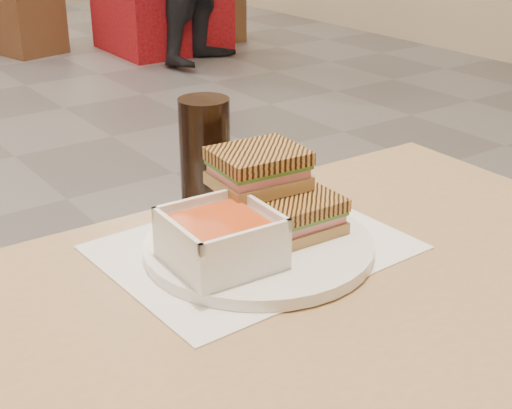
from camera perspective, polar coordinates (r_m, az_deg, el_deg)
tray_liner at (r=0.96m, az=-0.18°, el=-3.33°), size 0.38×0.30×0.00m
plate at (r=0.94m, az=0.19°, el=-3.25°), size 0.29×0.29×0.02m
soup_bowl at (r=0.88m, az=-2.73°, el=-2.82°), size 0.13×0.13×0.06m
panini_lower at (r=0.95m, az=3.11°, el=-0.80°), size 0.11×0.09×0.05m
panini_upper at (r=0.96m, az=0.19°, el=2.82°), size 0.12×0.11×0.05m
cola_glass at (r=1.07m, az=-3.97°, el=4.09°), size 0.07×0.07×0.16m
bg_table_1 at (r=5.75m, az=-7.37°, el=15.30°), size 0.82×0.82×0.71m
bg_chair_1l at (r=5.83m, az=-17.24°, el=13.33°), size 0.49×0.49×0.46m
bg_chair_1r at (r=6.04m, az=-3.22°, el=14.40°), size 0.39×0.39×0.41m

